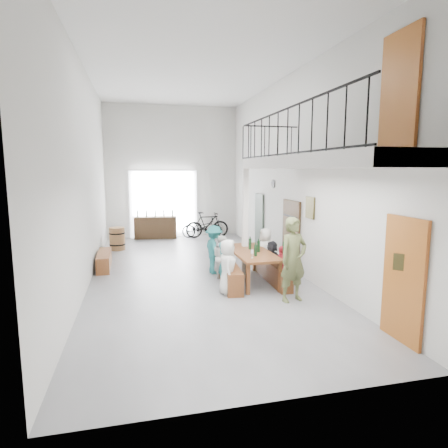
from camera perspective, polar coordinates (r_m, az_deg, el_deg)
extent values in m
plane|color=slate|center=(10.52, -4.41, -7.45)|extent=(12.00, 12.00, 0.00)
plane|color=silver|center=(16.08, -7.86, 7.86)|extent=(5.50, 0.00, 5.50)
plane|color=silver|center=(4.30, 7.74, 6.89)|extent=(5.50, 0.00, 5.50)
plane|color=silver|center=(10.08, -20.34, 7.21)|extent=(0.00, 12.00, 12.00)
plane|color=silver|center=(10.89, 10.01, 7.64)|extent=(0.00, 12.00, 12.00)
plane|color=white|center=(10.47, -4.77, 22.93)|extent=(12.00, 12.00, 0.00)
cube|color=white|center=(16.06, -9.16, 3.00)|extent=(2.80, 0.08, 2.80)
cube|color=#944E19|center=(6.88, 25.65, -7.71)|extent=(0.06, 0.95, 2.10)
cube|color=#3B2816|center=(10.75, 10.16, -1.74)|extent=(0.06, 1.10, 2.00)
cube|color=#303B32|center=(13.34, 5.39, 0.28)|extent=(0.06, 0.80, 2.00)
cube|color=#944E19|center=(7.06, 25.15, 17.73)|extent=(0.06, 0.90, 1.95)
cube|color=#3B3517|center=(9.65, 12.99, 2.43)|extent=(0.04, 0.45, 0.55)
cylinder|color=white|center=(12.00, 7.52, 6.07)|extent=(0.04, 0.28, 0.28)
cube|color=white|center=(7.68, 14.36, 9.16)|extent=(1.50, 5.60, 0.25)
cube|color=black|center=(7.45, 9.43, 16.91)|extent=(0.03, 5.60, 0.03)
cube|color=black|center=(7.37, 9.28, 10.52)|extent=(0.03, 5.60, 0.03)
cube|color=black|center=(10.28, 7.16, 14.54)|extent=(1.50, 0.03, 0.03)
cube|color=white|center=(10.07, 3.23, 0.22)|extent=(0.14, 0.14, 2.88)
cube|color=brown|center=(9.57, 4.23, -4.35)|extent=(0.92, 2.25, 0.06)
cube|color=brown|center=(8.67, 3.68, -8.39)|extent=(0.08, 0.08, 0.73)
cube|color=brown|center=(8.91, 8.48, -7.99)|extent=(0.08, 0.08, 0.73)
cube|color=brown|center=(10.46, 0.60, -5.45)|extent=(0.08, 0.08, 0.73)
cube|color=brown|center=(10.67, 4.64, -5.20)|extent=(0.08, 0.08, 0.73)
cube|color=brown|center=(9.54, 0.73, -7.44)|extent=(0.59, 2.32, 0.53)
cube|color=brown|center=(9.81, 7.28, -7.11)|extent=(0.33, 2.24, 0.51)
cylinder|color=black|center=(9.02, 4.84, -3.80)|extent=(0.07, 0.07, 0.35)
cylinder|color=black|center=(9.46, 5.29, -3.24)|extent=(0.07, 0.07, 0.35)
cylinder|color=black|center=(9.77, 3.98, -2.86)|extent=(0.07, 0.07, 0.35)
cylinder|color=black|center=(10.14, 3.24, -2.44)|extent=(0.07, 0.07, 0.35)
cube|color=brown|center=(11.50, -17.79, -5.29)|extent=(0.39, 1.64, 0.46)
cylinder|color=olive|center=(13.90, -15.96, -2.16)|extent=(0.54, 0.54, 0.81)
cylinder|color=black|center=(13.93, -15.93, -2.98)|extent=(0.55, 0.55, 0.05)
cylinder|color=black|center=(13.86, -15.99, -1.34)|extent=(0.55, 0.55, 0.05)
cube|color=#3B2816|center=(15.86, -10.39, -0.53)|extent=(1.77, 0.64, 0.91)
cylinder|color=black|center=(15.88, -13.02, 1.58)|extent=(0.06, 0.06, 0.28)
cylinder|color=black|center=(15.81, -11.74, 1.59)|extent=(0.06, 0.06, 0.28)
cylinder|color=black|center=(15.83, -10.44, 1.64)|extent=(0.06, 0.06, 0.28)
cylinder|color=black|center=(15.78, -9.15, 1.65)|extent=(0.06, 0.06, 0.28)
cylinder|color=black|center=(15.73, -7.85, 1.65)|extent=(0.06, 0.06, 0.28)
imported|color=silver|center=(8.63, 0.56, -6.56)|extent=(0.55, 0.70, 1.28)
imported|color=#24787A|center=(9.36, -0.06, -6.00)|extent=(0.30, 0.42, 1.08)
imported|color=silver|center=(9.83, -0.29, -5.07)|extent=(0.58, 0.67, 1.16)
imported|color=#24787A|center=(10.31, -1.52, -3.91)|extent=(0.62, 0.93, 1.34)
imported|color=#A71C26|center=(9.22, 8.76, -6.46)|extent=(0.41, 0.65, 1.03)
imported|color=black|center=(9.85, 7.26, -5.50)|extent=(0.64, 1.00, 1.03)
imported|color=silver|center=(10.38, 6.31, -4.09)|extent=(0.44, 0.64, 1.26)
imported|color=#535A33|center=(8.25, 10.52, -5.35)|extent=(0.76, 0.60, 1.85)
imported|color=#235220|center=(11.62, 7.20, -4.85)|extent=(0.47, 0.43, 0.44)
imported|color=black|center=(15.76, -3.41, -0.53)|extent=(1.72, 0.76, 0.87)
imported|color=black|center=(15.72, -2.58, -0.13)|extent=(1.83, 0.54, 1.10)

